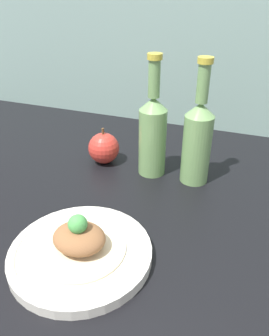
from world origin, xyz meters
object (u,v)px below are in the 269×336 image
Objects in this scene: cider_bottle_left at (153,132)px; cider_bottle_right at (197,139)px; plated_food at (79,239)px; apple at (104,148)px; plate at (81,252)px.

cider_bottle_right is at bearing 0.00° from cider_bottle_left.
plated_food is 0.55× the size of cider_bottle_right.
cider_bottle_left reaches higher than apple.
apple is at bearing 177.66° from cider_bottle_left.
plated_food is at bearing 90.00° from plate.
apple reaches higher than plated_food.
apple is (-10.69, 31.64, 2.68)cm from plate.
plate is 2.75cm from plated_food.
cider_bottle_left is at bearing 86.06° from plated_food.
plated_food is 1.63× the size of apple.
plate is at bearing -111.67° from cider_bottle_right.
plate is 34.71cm from cider_bottle_right.
apple is (-10.69, 31.64, -0.07)cm from plated_food.
cider_bottle_right is (10.22, 0.00, 0.00)cm from cider_bottle_left.
plate is 33.50cm from apple.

